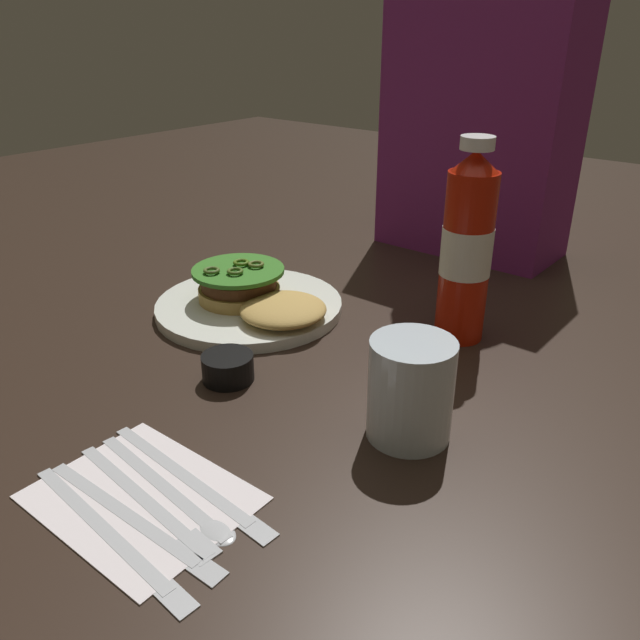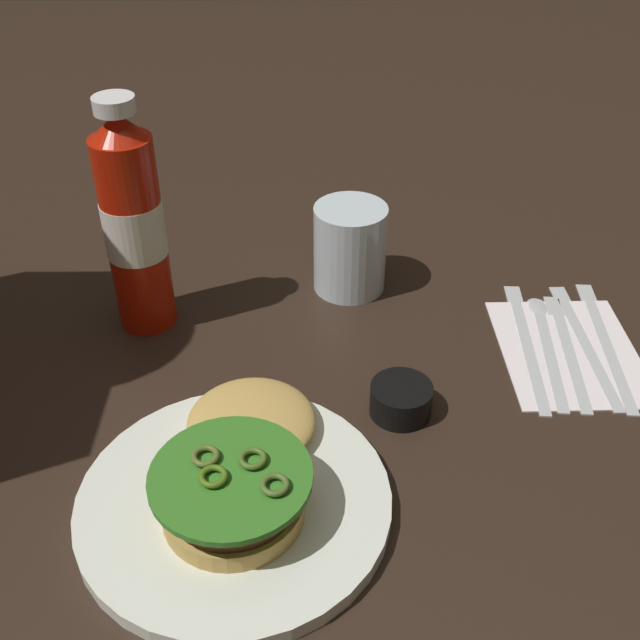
{
  "view_description": "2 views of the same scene",
  "coord_description": "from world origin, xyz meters",
  "views": [
    {
      "loc": [
        0.47,
        -0.49,
        0.38
      ],
      "look_at": [
        0.05,
        0.02,
        0.06
      ],
      "focal_mm": 35.64,
      "sensor_mm": 36.0,
      "label": 1
    },
    {
      "loc": [
        -0.56,
        0.01,
        0.51
      ],
      "look_at": [
        0.02,
        0.01,
        0.09
      ],
      "focal_mm": 43.24,
      "sensor_mm": 36.0,
      "label": 2
    }
  ],
  "objects": [
    {
      "name": "table_knife",
      "position": [
        0.1,
        -0.28,
        0.0
      ],
      "size": [
        0.22,
        0.02,
        0.0
      ],
      "color": "silver",
      "rests_on": "napkin"
    },
    {
      "name": "spoon_utensil",
      "position": [
        0.1,
        -0.24,
        0.0
      ],
      "size": [
        0.2,
        0.04,
        0.0
      ],
      "color": "silver",
      "rests_on": "napkin"
    },
    {
      "name": "dinner_plate",
      "position": [
        -0.13,
        0.08,
        0.01
      ],
      "size": [
        0.26,
        0.26,
        0.01
      ],
      "primitive_type": "cylinder",
      "color": "white",
      "rests_on": "ground_plane"
    },
    {
      "name": "ketchup_bottle",
      "position": [
        0.14,
        0.2,
        0.12
      ],
      "size": [
        0.06,
        0.06,
        0.26
      ],
      "color": "#B61A08",
      "rests_on": "ground_plane"
    },
    {
      "name": "napkin",
      "position": [
        0.08,
        -0.26,
        0.0
      ],
      "size": [
        0.18,
        0.14,
        0.0
      ],
      "primitive_type": "cube",
      "rotation": [
        0.0,
        0.0,
        0.02
      ],
      "color": "white",
      "rests_on": "ground_plane"
    },
    {
      "name": "fork_utensil",
      "position": [
        0.09,
        -0.26,
        0.0
      ],
      "size": [
        0.2,
        0.03,
        0.0
      ],
      "color": "silver",
      "rests_on": "napkin"
    },
    {
      "name": "ground_plane",
      "position": [
        0.0,
        0.0,
        0.0
      ],
      "size": [
        3.0,
        3.0,
        0.0
      ],
      "primitive_type": "plane",
      "color": "black"
    },
    {
      "name": "condiment_cup",
      "position": [
        -0.01,
        -0.07,
        0.02
      ],
      "size": [
        0.06,
        0.06,
        0.03
      ],
      "primitive_type": "cylinder",
      "color": "black",
      "rests_on": "ground_plane"
    },
    {
      "name": "steak_knife",
      "position": [
        0.1,
        -0.21,
        0.0
      ],
      "size": [
        0.22,
        0.03,
        0.0
      ],
      "color": "silver",
      "rests_on": "napkin"
    },
    {
      "name": "water_glass",
      "position": [
        0.2,
        -0.03,
        0.05
      ],
      "size": [
        0.08,
        0.08,
        0.1
      ],
      "primitive_type": "cylinder",
      "color": "silver",
      "rests_on": "ground_plane"
    },
    {
      "name": "butter_knife",
      "position": [
        0.1,
        -0.3,
        0.0
      ],
      "size": [
        0.23,
        0.03,
        0.0
      ],
      "color": "silver",
      "rests_on": "napkin"
    },
    {
      "name": "burger_sandwich",
      "position": [
        -0.11,
        0.08,
        0.03
      ],
      "size": [
        0.22,
        0.13,
        0.05
      ],
      "color": "tan",
      "rests_on": "dinner_plate"
    }
  ]
}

